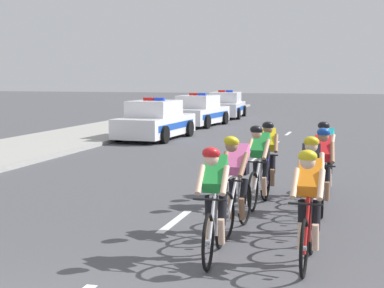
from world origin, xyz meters
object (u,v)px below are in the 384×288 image
cyclist_third (236,182)px  police_car_third (226,106)px  cyclist_seventh (268,157)px  cyclist_eighth (325,157)px  cyclist_sixth (322,168)px  police_car_second (199,112)px  cyclist_fourth (311,183)px  police_car_nearest (155,121)px  cyclist_second (309,205)px  cyclist_lead (214,201)px  cyclist_fifth (259,164)px

cyclist_third → police_car_third: 25.86m
cyclist_seventh → cyclist_eighth: (1.10, 0.28, 0.00)m
cyclist_sixth → police_car_second: 18.70m
cyclist_fourth → police_car_nearest: 14.28m
cyclist_second → police_car_third: police_car_third is taller
cyclist_lead → cyclist_fourth: (1.10, 1.69, 0.00)m
cyclist_third → police_car_third: (-5.77, 25.20, -0.11)m
cyclist_second → cyclist_fourth: 1.65m
cyclist_third → police_car_third: police_car_third is taller
cyclist_lead → cyclist_fifth: same height
cyclist_third → cyclist_seventh: bearing=89.2°
cyclist_second → police_car_second: size_ratio=0.38×
cyclist_lead → cyclist_sixth: bearing=69.8°
cyclist_second → police_car_second: bearing=108.8°
cyclist_fourth → cyclist_eighth: bearing=89.3°
cyclist_sixth → cyclist_fourth: bearing=-93.1°
cyclist_seventh → police_car_second: bearing=109.8°
cyclist_sixth → cyclist_eighth: size_ratio=1.00×
police_car_third → cyclist_sixth: bearing=-73.4°
cyclist_eighth → police_car_second: 17.32m
cyclist_second → cyclist_fifth: (-1.18, 3.36, 0.00)m
cyclist_eighth → cyclist_lead: bearing=-103.6°
cyclist_third → cyclist_fourth: (1.10, 0.27, 0.00)m
cyclist_fifth → cyclist_sixth: 1.17m
cyclist_third → cyclist_eighth: (1.14, 3.27, 0.00)m
cyclist_eighth → police_car_second: size_ratio=0.38×
police_car_nearest → cyclist_fourth: bearing=-61.2°
cyclist_fourth → police_car_nearest: police_car_nearest is taller
cyclist_second → police_car_nearest: police_car_nearest is taller
cyclist_third → cyclist_fifth: same height
police_car_nearest → police_car_second: 6.37m
cyclist_fifth → cyclist_seventh: (0.01, 1.00, 0.00)m
cyclist_seventh → police_car_nearest: bearing=120.7°
cyclist_second → police_car_second: (-6.99, 20.53, -0.11)m
cyclist_third → police_car_third: size_ratio=0.38×
cyclist_fifth → police_car_third: (-5.80, 23.21, -0.11)m
police_car_nearest → cyclist_sixth: bearing=-57.7°
cyclist_lead → cyclist_eighth: size_ratio=1.00×
police_car_nearest → cyclist_third: bearing=-65.7°
cyclist_fifth → police_car_second: police_car_second is taller
police_car_second → cyclist_lead: bearing=-74.3°
cyclist_lead → cyclist_seventh: 4.41m
police_car_second → cyclist_third: bearing=-73.2°
cyclist_fourth → cyclist_third: bearing=-166.0°
cyclist_lead → cyclist_second: 1.21m
cyclist_fifth → police_car_second: (-5.80, 17.16, -0.11)m
police_car_third → cyclist_third: bearing=-77.1°
police_car_nearest → cyclist_second: bearing=-63.7°
police_car_nearest → police_car_second: bearing=90.0°
cyclist_second → police_car_nearest: bearing=116.3°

